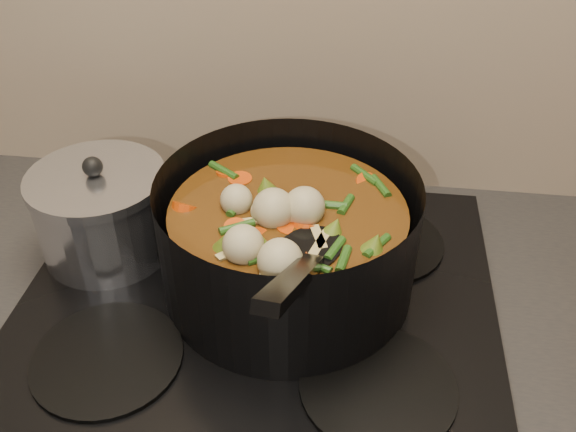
# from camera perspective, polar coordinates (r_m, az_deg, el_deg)

# --- Properties ---
(stovetop) EXTENTS (0.62, 0.54, 0.03)m
(stovetop) POSITION_cam_1_polar(r_m,az_deg,el_deg) (0.86, -2.66, -7.48)
(stovetop) COLOR black
(stovetop) RESTS_ON counter
(stockpot) EXTENTS (0.41, 0.49, 0.24)m
(stockpot) POSITION_cam_1_polar(r_m,az_deg,el_deg) (0.82, 0.02, -2.21)
(stockpot) COLOR black
(stockpot) RESTS_ON stovetop
(saucepan) EXTENTS (0.19, 0.19, 0.15)m
(saucepan) POSITION_cam_1_polar(r_m,az_deg,el_deg) (0.93, -16.16, 0.29)
(saucepan) COLOR silver
(saucepan) RESTS_ON stovetop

